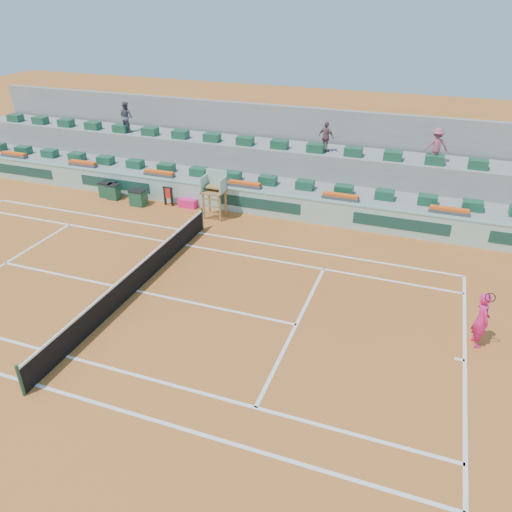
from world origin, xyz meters
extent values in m
plane|color=#AC5721|center=(0.00, 0.00, 0.00)|extent=(90.00, 90.00, 0.00)
cube|color=gray|center=(0.00, 10.70, 0.60)|extent=(36.00, 4.00, 1.20)
cube|color=gray|center=(0.00, 12.30, 1.30)|extent=(36.00, 2.40, 2.60)
cube|color=gray|center=(0.00, 13.90, 2.20)|extent=(36.00, 0.40, 4.40)
cube|color=#F11F74|center=(-1.92, 8.14, 0.22)|extent=(0.98, 0.44, 0.44)
imported|color=#504F5C|center=(-7.69, 11.94, 3.48)|extent=(1.00, 0.86, 1.77)
imported|color=#744D57|center=(4.48, 11.92, 3.39)|extent=(1.00, 0.69, 1.58)
imported|color=#A45261|center=(9.98, 11.90, 3.48)|extent=(1.26, 0.91, 1.75)
cube|color=white|center=(11.88, 0.00, 0.01)|extent=(0.12, 10.97, 0.01)
cube|color=white|center=(0.00, -5.49, 0.01)|extent=(23.77, 0.12, 0.01)
cube|color=white|center=(0.00, 5.49, 0.01)|extent=(23.77, 0.12, 0.01)
cube|color=white|center=(0.00, -4.12, 0.01)|extent=(23.77, 0.12, 0.01)
cube|color=white|center=(0.00, 4.12, 0.01)|extent=(23.77, 0.12, 0.01)
cube|color=white|center=(-6.40, 0.00, 0.01)|extent=(0.12, 8.23, 0.01)
cube|color=white|center=(6.40, 0.00, 0.01)|extent=(0.12, 8.23, 0.01)
cube|color=white|center=(0.00, 0.00, 0.01)|extent=(12.80, 0.12, 0.01)
cube|color=white|center=(11.73, 0.00, 0.01)|extent=(0.30, 0.12, 0.01)
cube|color=black|center=(0.00, 0.00, 0.46)|extent=(0.03, 11.87, 0.92)
cube|color=white|center=(0.00, 0.00, 0.95)|extent=(0.06, 11.87, 0.07)
cylinder|color=#1F482F|center=(0.00, -5.94, 0.55)|extent=(0.10, 0.10, 1.10)
cylinder|color=#1F482F|center=(0.00, 5.94, 0.55)|extent=(0.10, 0.10, 1.10)
cube|color=#9BC3B3|center=(0.00, 8.50, 0.60)|extent=(36.00, 0.30, 1.20)
cube|color=gray|center=(0.00, 8.50, 1.23)|extent=(36.00, 0.34, 0.06)
cube|color=#163D35|center=(-13.00, 8.34, 0.65)|extent=(4.40, 0.02, 0.56)
cube|color=#163D35|center=(-6.50, 8.34, 0.65)|extent=(4.40, 0.02, 0.56)
cube|color=#163D35|center=(2.00, 8.34, 0.65)|extent=(4.40, 0.02, 0.56)
cube|color=#163D35|center=(9.00, 8.34, 0.65)|extent=(4.40, 0.02, 0.56)
cube|color=olive|center=(-0.45, 7.05, 0.68)|extent=(0.08, 0.08, 1.35)
cube|color=olive|center=(0.45, 7.05, 0.68)|extent=(0.08, 0.08, 1.35)
cube|color=olive|center=(-0.45, 7.75, 0.68)|extent=(0.08, 0.08, 1.35)
cube|color=olive|center=(0.45, 7.75, 0.68)|extent=(0.08, 0.08, 1.35)
cube|color=olive|center=(0.00, 7.40, 1.39)|extent=(1.10, 0.90, 0.08)
cube|color=#9BC3B3|center=(0.00, 7.78, 1.90)|extent=(1.10, 0.08, 1.00)
cube|color=#9BC3B3|center=(-0.52, 7.40, 1.75)|extent=(0.06, 0.90, 0.80)
cube|color=#9BC3B3|center=(0.52, 7.40, 1.75)|extent=(0.06, 0.90, 0.80)
cube|color=olive|center=(0.00, 7.50, 1.63)|extent=(0.80, 0.60, 0.08)
cube|color=olive|center=(0.00, 7.05, 0.35)|extent=(0.90, 0.08, 0.06)
cube|color=olive|center=(0.00, 7.05, 0.75)|extent=(0.90, 0.08, 0.06)
cube|color=olive|center=(0.00, 7.05, 1.10)|extent=(0.90, 0.08, 0.06)
cube|color=#1A4F34|center=(-14.00, 9.80, 1.42)|extent=(0.90, 0.60, 0.44)
cube|color=#1A4F34|center=(-12.00, 9.80, 1.42)|extent=(0.90, 0.60, 0.44)
cube|color=#1A4F34|center=(-10.00, 9.80, 1.42)|extent=(0.90, 0.60, 0.44)
cube|color=#1A4F34|center=(-8.00, 9.80, 1.42)|extent=(0.90, 0.60, 0.44)
cube|color=#1A4F34|center=(-6.00, 9.80, 1.42)|extent=(0.90, 0.60, 0.44)
cube|color=#1A4F34|center=(-4.00, 9.80, 1.42)|extent=(0.90, 0.60, 0.44)
cube|color=#1A4F34|center=(-2.00, 9.80, 1.42)|extent=(0.90, 0.60, 0.44)
cube|color=#1A4F34|center=(0.00, 9.80, 1.42)|extent=(0.90, 0.60, 0.44)
cube|color=#1A4F34|center=(2.00, 9.80, 1.42)|extent=(0.90, 0.60, 0.44)
cube|color=#1A4F34|center=(4.00, 9.80, 1.42)|extent=(0.90, 0.60, 0.44)
cube|color=#1A4F34|center=(6.00, 9.80, 1.42)|extent=(0.90, 0.60, 0.44)
cube|color=#1A4F34|center=(8.00, 9.80, 1.42)|extent=(0.90, 0.60, 0.44)
cube|color=#1A4F34|center=(10.00, 9.80, 1.42)|extent=(0.90, 0.60, 0.44)
cube|color=#1A4F34|center=(12.00, 9.80, 1.42)|extent=(0.90, 0.60, 0.44)
cube|color=#1A4F34|center=(-16.00, 11.70, 2.82)|extent=(0.90, 0.60, 0.44)
cube|color=#1A4F34|center=(-14.00, 11.70, 2.82)|extent=(0.90, 0.60, 0.44)
cube|color=#1A4F34|center=(-12.00, 11.70, 2.82)|extent=(0.90, 0.60, 0.44)
cube|color=#1A4F34|center=(-10.00, 11.70, 2.82)|extent=(0.90, 0.60, 0.44)
cube|color=#1A4F34|center=(-8.00, 11.70, 2.82)|extent=(0.90, 0.60, 0.44)
cube|color=#1A4F34|center=(-6.00, 11.70, 2.82)|extent=(0.90, 0.60, 0.44)
cube|color=#1A4F34|center=(-4.00, 11.70, 2.82)|extent=(0.90, 0.60, 0.44)
cube|color=#1A4F34|center=(-2.00, 11.70, 2.82)|extent=(0.90, 0.60, 0.44)
cube|color=#1A4F34|center=(0.00, 11.70, 2.82)|extent=(0.90, 0.60, 0.44)
cube|color=#1A4F34|center=(2.00, 11.70, 2.82)|extent=(0.90, 0.60, 0.44)
cube|color=#1A4F34|center=(4.00, 11.70, 2.82)|extent=(0.90, 0.60, 0.44)
cube|color=#1A4F34|center=(6.00, 11.70, 2.82)|extent=(0.90, 0.60, 0.44)
cube|color=#1A4F34|center=(8.00, 11.70, 2.82)|extent=(0.90, 0.60, 0.44)
cube|color=#1A4F34|center=(10.00, 11.70, 2.82)|extent=(0.90, 0.60, 0.44)
cube|color=#1A4F34|center=(12.00, 11.70, 2.82)|extent=(0.90, 0.60, 0.44)
cube|color=#4B4B4B|center=(-14.00, 9.00, 1.28)|extent=(1.80, 0.36, 0.16)
cube|color=#F75114|center=(-14.00, 9.00, 1.42)|extent=(1.70, 0.32, 0.12)
cube|color=#4B4B4B|center=(-9.00, 9.00, 1.28)|extent=(1.80, 0.36, 0.16)
cube|color=#F75114|center=(-9.00, 9.00, 1.42)|extent=(1.70, 0.32, 0.12)
cube|color=#4B4B4B|center=(-4.00, 9.00, 1.28)|extent=(1.80, 0.36, 0.16)
cube|color=#F75114|center=(-4.00, 9.00, 1.42)|extent=(1.70, 0.32, 0.12)
cube|color=#4B4B4B|center=(1.00, 9.00, 1.28)|extent=(1.80, 0.36, 0.16)
cube|color=#F75114|center=(1.00, 9.00, 1.42)|extent=(1.70, 0.32, 0.12)
cube|color=#4B4B4B|center=(6.00, 9.00, 1.28)|extent=(1.80, 0.36, 0.16)
cube|color=#F75114|center=(6.00, 9.00, 1.42)|extent=(1.70, 0.32, 0.12)
cube|color=#4B4B4B|center=(11.00, 9.00, 1.28)|extent=(1.80, 0.36, 0.16)
cube|color=#F75114|center=(11.00, 9.00, 1.42)|extent=(1.70, 0.32, 0.12)
cube|color=#174730|center=(-4.51, 7.51, 0.40)|extent=(0.78, 0.67, 0.80)
cube|color=black|center=(-4.51, 7.51, 0.82)|extent=(0.82, 0.71, 0.04)
cube|color=#174730|center=(-6.24, 7.77, 0.40)|extent=(0.60, 0.52, 0.80)
cube|color=black|center=(-6.24, 7.77, 0.82)|extent=(0.64, 0.55, 0.04)
cube|color=#174730|center=(-6.76, 7.96, 0.40)|extent=(0.75, 0.64, 0.80)
cube|color=black|center=(-6.76, 7.96, 0.82)|extent=(0.79, 0.68, 0.04)
cube|color=black|center=(-3.18, 8.01, 0.50)|extent=(0.09, 0.09, 1.00)
cube|color=black|center=(-2.78, 8.01, 0.50)|extent=(0.09, 0.09, 1.00)
cube|color=black|center=(-2.98, 8.01, 1.00)|extent=(0.57, 0.08, 0.06)
cube|color=red|center=(-2.98, 7.99, 0.70)|extent=(0.42, 0.04, 0.56)
imported|color=#F11F74|center=(12.21, 1.02, 0.97)|extent=(0.66, 0.82, 1.94)
cylinder|color=black|center=(12.21, 0.72, 2.05)|extent=(0.03, 0.35, 0.09)
torus|color=black|center=(12.21, 0.50, 2.12)|extent=(0.31, 0.08, 0.31)
camera|label=1|loc=(9.90, -13.68, 10.33)|focal=35.00mm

